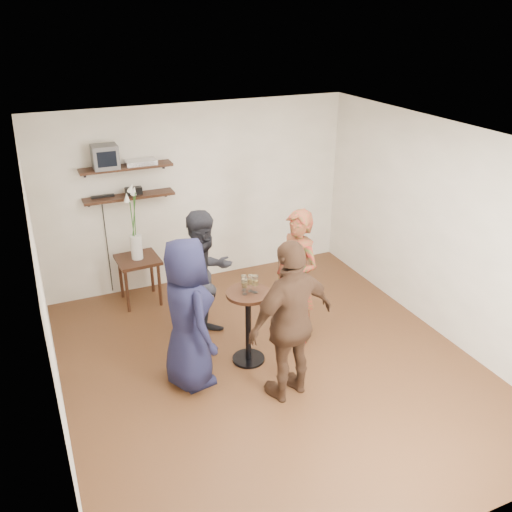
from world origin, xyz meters
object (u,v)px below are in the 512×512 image
Objects in this scene: drinks_table at (248,317)px; person_navy at (187,314)px; person_plaid at (297,278)px; dvd_deck at (141,162)px; radio at (134,191)px; person_dark at (205,277)px; person_brown at (291,322)px; side_table at (138,265)px; crt_monitor at (105,157)px.

person_navy is at bearing -172.01° from drinks_table.
drinks_table is at bearing -90.00° from person_plaid.
drinks_table is (0.62, -2.15, -1.32)m from dvd_deck.
person_navy is (-0.11, -2.26, -1.05)m from dvd_deck.
person_plaid reaches higher than radio.
person_brown is at bearing -94.07° from person_dark.
person_brown is (0.17, -0.72, 0.30)m from drinks_table.
person_navy reaches higher than radio.
side_table is 2.01m from person_navy.
crt_monitor is at bearing 180.00° from radio.
crt_monitor is 1.45× the size of radio.
person_dark is (-0.98, 0.49, -0.01)m from person_plaid.
crt_monitor is 2.89m from person_plaid.
crt_monitor is at bearing 116.29° from drinks_table.
radio is at bearing -7.53° from person_navy.
person_plaid is at bearing -53.38° from radio.
dvd_deck reaches higher than drinks_table.
side_table is 2.06m from drinks_table.
side_table is at bearing -82.35° from person_brown.
crt_monitor is 2.57m from person_navy.
dvd_deck is at bearing 0.00° from radio.
crt_monitor is 2.80m from drinks_table.
person_plaid is (1.77, -1.96, -1.18)m from crt_monitor.
person_brown reaches higher than drinks_table.
crt_monitor is at bearing -153.41° from person_plaid.
radio is 2.36m from person_navy.
person_plaid reaches higher than side_table.
radio is (0.32, 0.00, -0.50)m from crt_monitor.
radio reaches higher than drinks_table.
person_plaid is (1.33, -1.96, -1.06)m from dvd_deck.
person_plaid is (1.45, -1.96, -0.68)m from radio.
radio is at bearing -85.69° from person_brown.
side_table is at bearing -128.32° from dvd_deck.
drinks_table is at bearing -90.00° from person_brown.
person_navy reaches higher than drinks_table.
person_dark is (0.56, -1.20, 0.28)m from side_table.
crt_monitor is 0.36× the size of drinks_table.
radio is 0.13× the size of person_plaid.
person_dark is 0.94× the size of person_brown.
side_table is at bearing 113.78° from drinks_table.
side_table is at bearing -49.09° from crt_monitor.
crt_monitor is at bearing -80.12° from person_brown.
dvd_deck is 0.40m from radio.
person_dark is 0.91m from person_navy.
drinks_table is at bearing -66.22° from side_table.
person_brown is (0.79, -2.87, -1.02)m from dvd_deck.
person_plaid is 1.09m from person_dark.
side_table is (0.23, -0.27, -1.47)m from crt_monitor.
person_brown is at bearing -76.60° from drinks_table.
person_plaid is at bearing -47.98° from person_dark.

